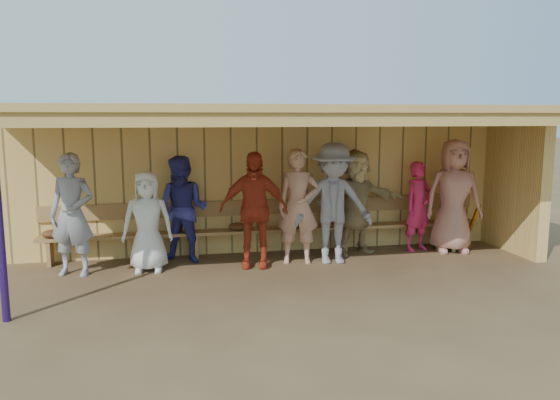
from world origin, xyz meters
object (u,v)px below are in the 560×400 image
(player_b, at_px, (147,221))
(player_extra, at_px, (298,206))
(bench, at_px, (271,223))
(player_g, at_px, (418,206))
(player_d, at_px, (254,210))
(player_a, at_px, (72,215))
(player_h, at_px, (453,196))
(player_f, at_px, (356,202))
(player_c, at_px, (183,210))
(player_e, at_px, (333,204))

(player_b, relative_size, player_extra, 0.83)
(player_extra, height_order, bench, player_extra)
(player_g, xyz_separation_m, player_extra, (-2.26, -0.38, 0.14))
(player_d, bearing_deg, player_extra, 19.35)
(player_a, xyz_separation_m, player_g, (5.70, 0.40, -0.13))
(player_b, relative_size, player_h, 0.78)
(bench, bearing_deg, player_extra, -65.26)
(player_a, height_order, player_extra, player_extra)
(player_h, bearing_deg, player_a, -167.71)
(bench, bearing_deg, player_a, -167.31)
(player_b, bearing_deg, player_h, 5.74)
(player_f, height_order, player_h, player_h)
(player_b, height_order, bench, player_b)
(player_f, bearing_deg, player_extra, -174.39)
(player_a, relative_size, player_f, 1.01)
(player_b, bearing_deg, player_a, -176.11)
(player_c, height_order, player_h, player_h)
(player_e, xyz_separation_m, bench, (-0.87, 0.80, -0.44))
(player_a, distance_m, player_h, 6.25)
(player_d, bearing_deg, player_f, 26.74)
(player_f, relative_size, player_extra, 0.98)
(player_d, xyz_separation_m, player_g, (3.00, 0.47, -0.12))
(player_b, height_order, player_c, player_c)
(player_b, xyz_separation_m, player_extra, (2.36, 0.02, 0.15))
(player_c, height_order, player_d, player_d)
(player_f, bearing_deg, player_b, 173.11)
(player_e, xyz_separation_m, player_g, (1.71, 0.50, -0.18))
(player_d, bearing_deg, player_h, 16.65)
(bench, bearing_deg, player_c, -168.47)
(player_c, height_order, player_extra, player_extra)
(player_d, bearing_deg, player_a, -169.02)
(player_a, distance_m, player_c, 1.68)
(player_b, bearing_deg, bench, 22.54)
(player_e, relative_size, player_f, 1.07)
(player_f, distance_m, player_extra, 1.16)
(player_b, bearing_deg, player_e, 1.66)
(player_e, distance_m, bench, 1.26)
(player_c, height_order, player_g, player_c)
(player_h, bearing_deg, player_extra, -165.98)
(player_b, relative_size, bench, 0.20)
(player_c, relative_size, player_h, 0.88)
(player_b, relative_size, player_e, 0.80)
(player_d, bearing_deg, player_e, 11.17)
(player_a, bearing_deg, player_e, 14.81)
(player_g, xyz_separation_m, bench, (-2.57, 0.31, -0.26))
(player_c, distance_m, bench, 1.57)
(player_h, bearing_deg, player_b, -167.39)
(player_extra, bearing_deg, player_d, -161.55)
(player_g, distance_m, bench, 2.60)
(player_b, bearing_deg, player_c, 39.28)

